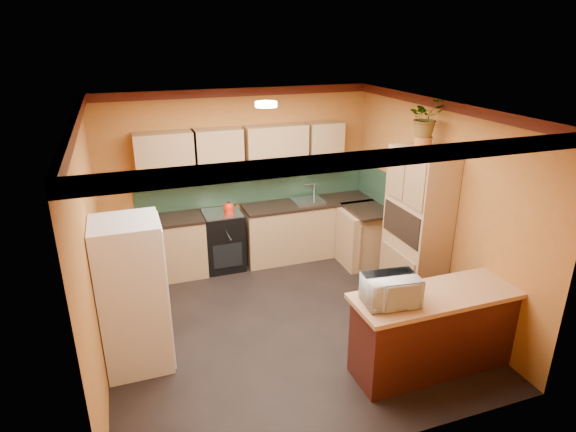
% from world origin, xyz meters
% --- Properties ---
extents(room_shell, '(4.24, 4.24, 2.72)m').
position_xyz_m(room_shell, '(0.02, 0.28, 2.09)').
color(room_shell, black).
rests_on(room_shell, ground).
extents(base_cabinets_back, '(3.65, 0.60, 0.88)m').
position_xyz_m(base_cabinets_back, '(0.26, 1.80, 0.44)').
color(base_cabinets_back, tan).
rests_on(base_cabinets_back, ground).
extents(countertop_back, '(3.65, 0.62, 0.04)m').
position_xyz_m(countertop_back, '(0.26, 1.80, 0.90)').
color(countertop_back, black).
rests_on(countertop_back, base_cabinets_back).
extents(stove, '(0.58, 0.58, 0.91)m').
position_xyz_m(stove, '(-0.36, 1.80, 0.46)').
color(stove, black).
rests_on(stove, ground).
extents(kettle, '(0.18, 0.18, 0.18)m').
position_xyz_m(kettle, '(-0.26, 1.75, 1.00)').
color(kettle, red).
rests_on(kettle, stove).
extents(sink, '(0.48, 0.40, 0.03)m').
position_xyz_m(sink, '(1.04, 1.80, 0.94)').
color(sink, silver).
rests_on(sink, countertop_back).
extents(base_cabinets_right, '(0.60, 0.80, 0.88)m').
position_xyz_m(base_cabinets_right, '(1.80, 1.18, 0.44)').
color(base_cabinets_right, tan).
rests_on(base_cabinets_right, ground).
extents(countertop_right, '(0.62, 0.80, 0.04)m').
position_xyz_m(countertop_right, '(1.80, 1.18, 0.90)').
color(countertop_right, black).
rests_on(countertop_right, base_cabinets_right).
extents(fridge, '(0.68, 0.66, 1.70)m').
position_xyz_m(fridge, '(-1.75, -0.19, 0.85)').
color(fridge, white).
rests_on(fridge, ground).
extents(pantry, '(0.48, 0.90, 2.10)m').
position_xyz_m(pantry, '(1.85, -0.01, 1.05)').
color(pantry, tan).
rests_on(pantry, ground).
extents(fern_pot, '(0.22, 0.22, 0.16)m').
position_xyz_m(fern_pot, '(1.85, 0.04, 2.18)').
color(fern_pot, '#955224').
rests_on(fern_pot, pantry).
extents(fern, '(0.46, 0.41, 0.47)m').
position_xyz_m(fern, '(1.85, 0.04, 2.50)').
color(fern, tan).
rests_on(fern, fern_pot).
extents(breakfast_bar, '(1.80, 0.55, 0.88)m').
position_xyz_m(breakfast_bar, '(1.27, -1.34, 0.44)').
color(breakfast_bar, '#4F2412').
rests_on(breakfast_bar, ground).
extents(bar_top, '(1.90, 0.65, 0.05)m').
position_xyz_m(bar_top, '(1.27, -1.34, 0.91)').
color(bar_top, tan).
rests_on(bar_top, breakfast_bar).
extents(microwave, '(0.57, 0.42, 0.30)m').
position_xyz_m(microwave, '(0.67, -1.34, 1.08)').
color(microwave, white).
rests_on(microwave, bar_top).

